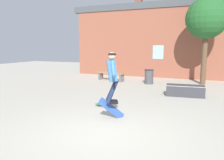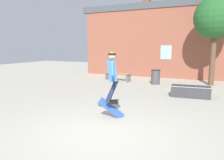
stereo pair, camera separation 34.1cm
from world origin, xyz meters
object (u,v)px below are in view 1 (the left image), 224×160
at_px(park_bench, 111,74).
at_px(skateboard_resting, 105,103).
at_px(tree_right, 207,19).
at_px(skater, 112,73).
at_px(trash_bin, 149,76).
at_px(skateboard_flipping, 111,109).
at_px(skate_ledge, 185,91).

height_order(park_bench, skateboard_resting, park_bench).
relative_size(tree_right, skater, 3.23).
xyz_separation_m(park_bench, trash_bin, (2.39, -0.26, 0.05)).
height_order(park_bench, trash_bin, trash_bin).
bearing_deg(park_bench, tree_right, 22.26).
bearing_deg(trash_bin, skateboard_resting, -95.08).
relative_size(skater, skateboard_flipping, 1.97).
xyz_separation_m(trash_bin, skateboard_resting, (-0.44, -4.91, -0.35)).
xyz_separation_m(park_bench, skateboard_flipping, (2.73, -6.48, -0.10)).
bearing_deg(tree_right, skate_ledge, -101.05).
bearing_deg(trash_bin, park_bench, 173.79).
distance_m(park_bench, skate_ledge, 5.23).
height_order(skate_ledge, skateboard_resting, skate_ledge).
distance_m(tree_right, skateboard_resting, 7.52).
height_order(tree_right, skater, tree_right).
distance_m(park_bench, trash_bin, 2.41).
bearing_deg(skateboard_resting, tree_right, 175.18).
distance_m(tree_right, park_bench, 6.04).
bearing_deg(skateboard_flipping, skate_ledge, 26.66).
bearing_deg(skater, trash_bin, 66.52).
distance_m(skate_ledge, trash_bin, 3.21).
bearing_deg(skater, skate_ledge, 39.14).
bearing_deg(skate_ledge, trash_bin, 124.85).
bearing_deg(trash_bin, tree_right, 19.84).
height_order(tree_right, skateboard_resting, tree_right).
distance_m(skate_ledge, skater, 4.32).
relative_size(skate_ledge, skater, 1.09).
distance_m(tree_right, skate_ledge, 4.76).
bearing_deg(skateboard_resting, skater, 54.62).
distance_m(skater, skateboard_flipping, 1.04).
distance_m(park_bench, skater, 7.16).
relative_size(skater, skateboard_resting, 1.80).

